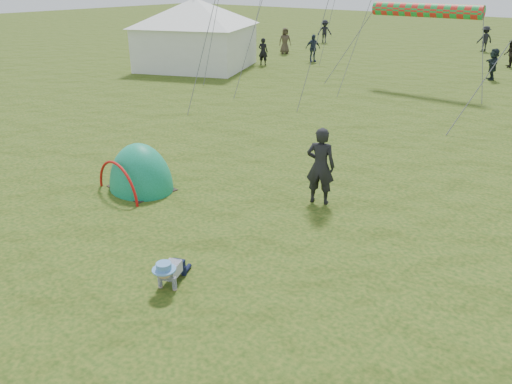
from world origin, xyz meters
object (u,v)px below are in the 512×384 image
Objects in this scene: popup_tent at (142,188)px; event_marquee at (196,31)px; standing_adult at (320,166)px; crawling_toddler at (170,270)px.

popup_tent is 0.40× the size of event_marquee.
event_marquee reaches higher than standing_adult.
standing_adult is (0.18, 4.77, 0.67)m from crawling_toddler.
event_marquee is (-16.30, 12.12, 1.17)m from standing_adult.
popup_tent is at bearing -72.81° from event_marquee.
crawling_toddler is 0.12× the size of event_marquee.
crawling_toddler is 4.73m from popup_tent.
event_marquee is at bearing -55.07° from standing_adult.
standing_adult is (4.14, 2.20, 0.96)m from popup_tent.
standing_adult is at bearing 35.07° from popup_tent.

